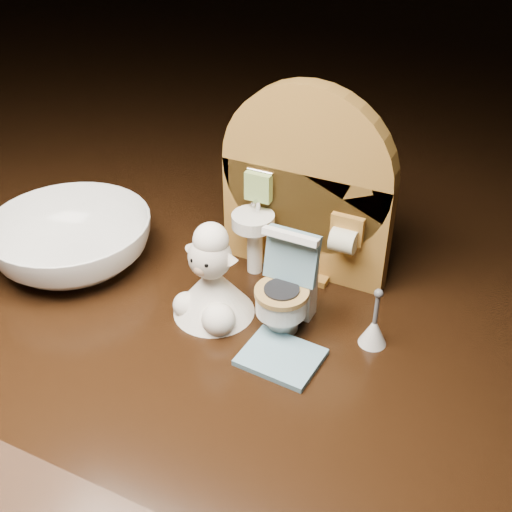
{
  "coord_description": "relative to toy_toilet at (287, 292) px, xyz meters",
  "views": [
    {
      "loc": [
        0.15,
        -0.32,
        0.3
      ],
      "look_at": [
        -0.01,
        0.0,
        0.05
      ],
      "focal_mm": 45.0,
      "sensor_mm": 36.0,
      "label": 1
    }
  ],
  "objects": [
    {
      "name": "backdrop_panel",
      "position": [
        -0.02,
        0.06,
        0.04
      ],
      "size": [
        0.13,
        0.05,
        0.15
      ],
      "color": "#A06E2B",
      "rests_on": "ground"
    },
    {
      "name": "toy_toilet",
      "position": [
        0.0,
        0.0,
        0.0
      ],
      "size": [
        0.04,
        0.05,
        0.07
      ],
      "rotation": [
        0.0,
        0.0,
        -0.02
      ],
      "color": "white",
      "rests_on": "ground"
    },
    {
      "name": "bath_mat",
      "position": [
        0.01,
        -0.04,
        -0.02
      ],
      "size": [
        0.05,
        0.04,
        0.0
      ],
      "primitive_type": "cube",
      "rotation": [
        0.0,
        0.0,
        -0.07
      ],
      "color": "#6791A4",
      "rests_on": "ground"
    },
    {
      "name": "toilet_brush",
      "position": [
        0.06,
        0.01,
        -0.01
      ],
      "size": [
        0.02,
        0.02,
        0.05
      ],
      "color": "white",
      "rests_on": "ground"
    },
    {
      "name": "plush_lamb",
      "position": [
        -0.05,
        -0.01,
        -0.0
      ],
      "size": [
        0.06,
        0.06,
        0.08
      ],
      "rotation": [
        0.0,
        0.0,
        -0.06
      ],
      "color": "white",
      "rests_on": "ground"
    },
    {
      "name": "ceramic_bowl",
      "position": [
        -0.18,
        -0.01,
        -0.01
      ],
      "size": [
        0.16,
        0.16,
        0.04
      ],
      "primitive_type": "imported",
      "rotation": [
        0.0,
        0.0,
        0.34
      ],
      "color": "white",
      "rests_on": "ground"
    }
  ]
}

